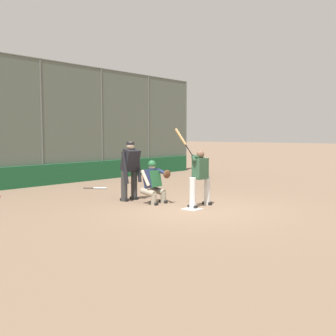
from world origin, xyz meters
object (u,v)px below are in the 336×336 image
Objects in this scene: catcher_behind_plate at (154,181)px; umpire_home at (130,169)px; fielding_glove_on_dirt at (134,182)px; batter_at_plate at (200,176)px; spare_bat_by_padding at (98,188)px.

umpire_home reaches higher than catcher_behind_plate.
umpire_home reaches higher than fielding_glove_on_dirt.
catcher_behind_plate is at bearing -70.95° from batter_at_plate.
fielding_glove_on_dirt is (-2.80, -3.84, -0.60)m from catcher_behind_plate.
batter_at_plate is 5.01m from spare_bat_by_padding.
umpire_home is at bearing -58.53° from spare_bat_by_padding.
fielding_glove_on_dirt is at bearing -128.99° from catcher_behind_plate.
batter_at_plate is 1.41m from catcher_behind_plate.
batter_at_plate is at bearing 107.84° from catcher_behind_plate.
spare_bat_by_padding is 2.09× the size of fielding_glove_on_dirt.
spare_bat_by_padding is (-0.81, -3.63, -0.62)m from catcher_behind_plate.
catcher_behind_plate is 0.95m from umpire_home.
batter_at_plate is 3.17× the size of spare_bat_by_padding.
catcher_behind_plate is 1.83× the size of spare_bat_by_padding.
catcher_behind_plate is (0.49, -1.30, -0.20)m from batter_at_plate.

